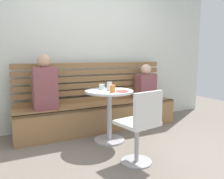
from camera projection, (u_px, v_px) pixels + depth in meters
ground at (140, 157)px, 2.79m from camera, size 8.00×8.00×0.00m
back_wall at (89, 43)px, 4.03m from camera, size 5.20×0.10×2.90m
booth_bench at (100, 117)px, 3.82m from camera, size 2.70×0.52×0.44m
booth_backrest at (94, 82)px, 3.95m from camera, size 2.65×0.04×0.67m
cafe_table at (109, 106)px, 3.26m from camera, size 0.68×0.68×0.74m
white_chair at (141, 125)px, 2.55m from camera, size 0.46×0.46×0.85m
person_adult at (45, 85)px, 3.34m from camera, size 0.34×0.22×0.80m
person_child_left at (146, 84)px, 4.18m from camera, size 0.34×0.22×0.63m
cup_glass_tall at (109, 86)px, 3.22m from camera, size 0.07×0.07×0.12m
cup_glass_short at (102, 87)px, 3.29m from camera, size 0.08×0.08×0.08m
cup_tumbler_orange at (113, 89)px, 3.04m from camera, size 0.07×0.07×0.10m
plate_small at (122, 91)px, 3.11m from camera, size 0.17×0.17×0.01m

